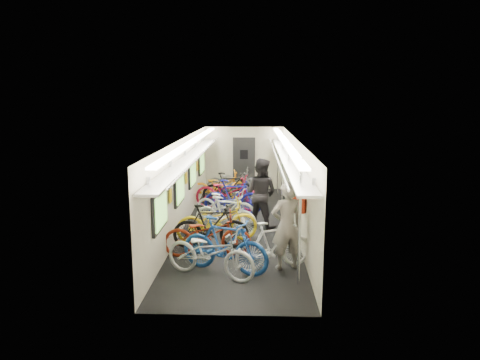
# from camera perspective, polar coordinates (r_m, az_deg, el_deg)

# --- Properties ---
(train_car_shell) EXTENTS (10.00, 10.00, 10.00)m
(train_car_shell) POSITION_cam_1_polar(r_m,az_deg,el_deg) (12.20, -1.70, 2.39)
(train_car_shell) COLOR black
(train_car_shell) RESTS_ON ground
(bicycle_0) EXTENTS (2.01, 1.35, 1.00)m
(bicycle_0) POSITION_cam_1_polar(r_m,az_deg,el_deg) (8.40, -3.97, -9.60)
(bicycle_0) COLOR #AFB0B4
(bicycle_0) RESTS_ON ground
(bicycle_1) EXTENTS (1.94, 1.20, 1.13)m
(bicycle_1) POSITION_cam_1_polar(r_m,az_deg,el_deg) (8.59, -2.08, -8.67)
(bicycle_1) COLOR navy
(bicycle_1) RESTS_ON ground
(bicycle_2) EXTENTS (1.97, 0.84, 1.01)m
(bicycle_2) POSITION_cam_1_polar(r_m,az_deg,el_deg) (9.47, -4.40, -7.24)
(bicycle_2) COLOR maroon
(bicycle_2) RESTS_ON ground
(bicycle_3) EXTENTS (1.79, 0.62, 1.06)m
(bicycle_3) POSITION_cam_1_polar(r_m,az_deg,el_deg) (9.95, -3.91, -6.20)
(bicycle_3) COLOR black
(bicycle_3) RESTS_ON ground
(bicycle_4) EXTENTS (2.08, 1.11, 1.04)m
(bicycle_4) POSITION_cam_1_polar(r_m,az_deg,el_deg) (10.43, -3.07, -5.42)
(bicycle_4) COLOR gold
(bicycle_4) RESTS_ON ground
(bicycle_5) EXTENTS (1.81, 1.10, 1.05)m
(bicycle_5) POSITION_cam_1_polar(r_m,az_deg,el_deg) (11.00, -1.95, -4.54)
(bicycle_5) COLOR silver
(bicycle_5) RESTS_ON ground
(bicycle_6) EXTENTS (1.95, 1.34, 0.97)m
(bicycle_6) POSITION_cam_1_polar(r_m,az_deg,el_deg) (12.09, -1.96, -3.35)
(bicycle_6) COLOR #A6A6AA
(bicycle_6) RESTS_ON ground
(bicycle_7) EXTENTS (1.79, 0.57, 1.06)m
(bicycle_7) POSITION_cam_1_polar(r_m,az_deg,el_deg) (12.85, -0.91, -2.29)
(bicycle_7) COLOR navy
(bicycle_7) RESTS_ON ground
(bicycle_8) EXTENTS (2.21, 1.23, 1.10)m
(bicycle_8) POSITION_cam_1_polar(r_m,az_deg,el_deg) (13.40, -1.73, -1.66)
(bicycle_8) COLOR maroon
(bicycle_8) RESTS_ON ground
(bicycle_9) EXTENTS (1.83, 0.64, 1.08)m
(bicycle_9) POSITION_cam_1_polar(r_m,az_deg,el_deg) (14.03, -1.37, -1.15)
(bicycle_9) COLOR black
(bicycle_9) RESTS_ON ground
(bicycle_10) EXTENTS (2.08, 1.03, 1.05)m
(bicycle_10) POSITION_cam_1_polar(r_m,az_deg,el_deg) (14.49, -2.72, -0.85)
(bicycle_10) COLOR orange
(bicycle_10) RESTS_ON ground
(bicycle_11) EXTENTS (1.75, 1.15, 1.03)m
(bicycle_11) POSITION_cam_1_polar(r_m,az_deg,el_deg) (8.76, 4.53, -8.66)
(bicycle_11) COLOR white
(bicycle_11) RESTS_ON ground
(bicycle_12) EXTENTS (1.99, 1.01, 1.00)m
(bicycle_12) POSITION_cam_1_polar(r_m,az_deg,el_deg) (14.85, -1.12, -0.65)
(bicycle_12) COLOR #5B5C5F
(bicycle_12) RESTS_ON ground
(bicycle_14) EXTENTS (1.93, 0.71, 1.01)m
(bicycle_14) POSITION_cam_1_polar(r_m,az_deg,el_deg) (15.41, -0.91, -0.22)
(bicycle_14) COLOR #5A5A5F
(bicycle_14) RESTS_ON ground
(passenger_near) EXTENTS (0.76, 0.62, 1.81)m
(passenger_near) POSITION_cam_1_polar(r_m,az_deg,el_deg) (8.72, 6.26, -6.07)
(passenger_near) COLOR gray
(passenger_near) RESTS_ON ground
(passenger_mid) EXTENTS (1.15, 1.07, 1.89)m
(passenger_mid) POSITION_cam_1_polar(r_m,az_deg,el_deg) (11.47, 2.79, -1.77)
(passenger_mid) COLOR black
(passenger_mid) RESTS_ON ground
(backpack) EXTENTS (0.29, 0.23, 0.38)m
(backpack) POSITION_cam_1_polar(r_m,az_deg,el_deg) (8.98, 7.91, -3.15)
(backpack) COLOR #A82610
(backpack) RESTS_ON passenger_near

